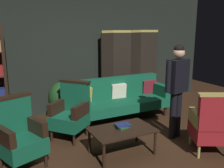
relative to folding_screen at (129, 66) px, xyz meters
name	(u,v)px	position (x,y,z in m)	size (l,w,h in m)	color
ground_plane	(134,149)	(-1.26, -2.29, -0.99)	(10.00, 10.00, 0.00)	#331E11
back_wall	(80,52)	(-1.26, 0.16, 0.41)	(7.20, 0.10, 2.80)	black
folding_screen	(129,66)	(0.00, 0.00, 0.00)	(1.72, 0.30, 1.90)	black
velvet_couch	(121,97)	(-0.71, -0.84, -0.53)	(2.12, 0.78, 0.88)	black
coffee_table	(122,132)	(-1.52, -2.34, -0.61)	(1.00, 0.64, 0.42)	black
armchair_gilt_accent	(212,124)	(-0.25, -2.97, -0.50)	(0.78, 0.78, 1.04)	tan
armchair_wing_left	(19,135)	(-3.01, -1.99, -0.50)	(0.74, 0.74, 1.04)	black
armchair_wing_right	(71,112)	(-2.04, -1.37, -0.50)	(0.81, 0.81, 1.04)	black
standing_figure	(177,83)	(-0.34, -2.22, 0.04)	(0.58, 0.29, 1.70)	black
potted_plant	(62,99)	(-1.95, -0.57, -0.48)	(0.59, 0.59, 0.88)	brown
book_green_cloth	(123,127)	(-1.48, -2.29, -0.55)	(0.21, 0.16, 0.04)	#1E4C28
book_navy_cloth	(123,125)	(-1.48, -2.29, -0.52)	(0.24, 0.16, 0.03)	navy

